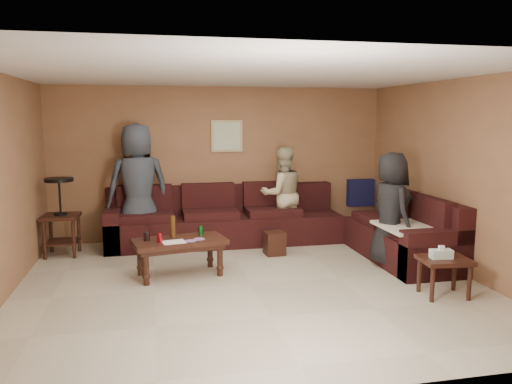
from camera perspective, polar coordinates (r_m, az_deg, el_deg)
The scene contains 10 objects.
room at distance 5.82m, azimuth -0.69°, elevation 5.16°, with size 5.60×5.50×2.50m.
sectional_sofa at distance 7.66m, azimuth 3.11°, elevation -4.14°, with size 4.65×2.90×0.97m.
coffee_table at distance 6.43m, azimuth -8.76°, elevation -5.98°, with size 1.23×0.78×0.76m.
end_table_left at distance 7.78m, azimuth -21.40°, elevation -2.49°, with size 0.52×0.52×1.14m.
side_table_right at distance 6.04m, azimuth 20.68°, elevation -7.59°, with size 0.57×0.48×0.59m.
waste_bin at distance 7.39m, azimuth 2.12°, elevation -5.86°, with size 0.28×0.28×0.34m, color #331811.
wall_art at distance 8.28m, azimuth -3.35°, elevation 6.41°, with size 0.52×0.04×0.52m.
person_left at distance 7.83m, azimuth -13.32°, elevation 0.64°, with size 0.94×0.61×1.92m, color #2F3641.
person_middle at distance 8.12m, azimuth 3.03°, elevation -0.24°, with size 0.75×0.58×1.54m, color #C1B68F.
person_right at distance 6.94m, azimuth 15.15°, elevation -1.97°, with size 0.76×0.49×1.55m, color black.
Camera 1 is at (-1.12, -5.70, 2.00)m, focal length 35.00 mm.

